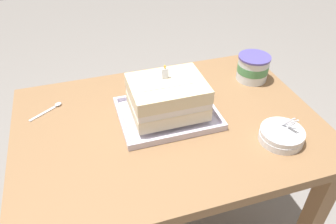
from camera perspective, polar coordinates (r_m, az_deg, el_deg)
name	(u,v)px	position (r m, az deg, el deg)	size (l,w,h in m)	color
dining_table	(168,148)	(1.21, 0.09, -6.25)	(1.05, 0.74, 0.77)	olive
foil_tray	(167,114)	(1.15, -0.09, -0.40)	(0.34, 0.27, 0.02)	silver
birthday_cake	(167,97)	(1.11, -0.10, 2.70)	(0.25, 0.20, 0.17)	beige
bowl_stack	(281,135)	(1.11, 19.28, -3.86)	(0.14, 0.14, 0.10)	white
ice_cream_tub	(253,68)	(1.37, 14.66, 7.54)	(0.13, 0.13, 0.10)	white
serving_spoon_near_tray	(53,108)	(1.26, -19.57, 0.73)	(0.12, 0.09, 0.01)	silver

